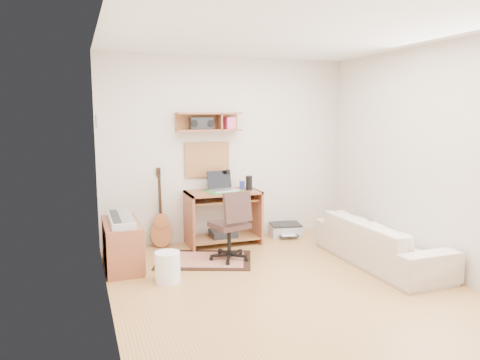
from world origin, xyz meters
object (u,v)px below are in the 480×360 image
object	(u,v)px
printer	(285,230)
sofa	(381,234)
cabinet	(122,245)
desk	(223,218)
task_chair	(229,225)

from	to	relation	value
printer	sofa	bearing A→B (deg)	-60.12
printer	sofa	world-z (taller)	sofa
cabinet	printer	xyz separation A→B (m)	(2.44, 0.60, -0.19)
desk	printer	xyz separation A→B (m)	(1.01, 0.09, -0.29)
desk	cabinet	world-z (taller)	desk
desk	sofa	distance (m)	2.11
cabinet	sofa	xyz separation A→B (m)	(2.96, -0.95, 0.09)
desk	printer	world-z (taller)	desk
task_chair	sofa	world-z (taller)	task_chair
desk	sofa	size ratio (longest dim) A/B	0.54
task_chair	printer	bearing A→B (deg)	20.93
task_chair	sofa	distance (m)	1.85
task_chair	cabinet	distance (m)	1.30
task_chair	cabinet	size ratio (longest dim) A/B	1.00
desk	printer	size ratio (longest dim) A/B	2.20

